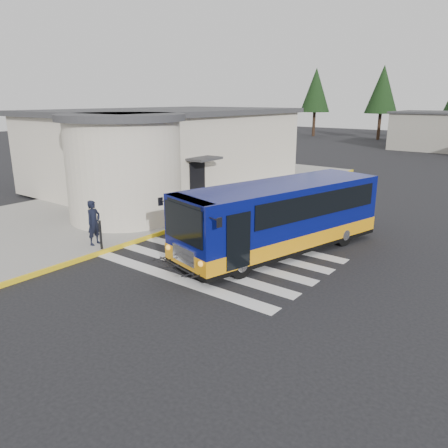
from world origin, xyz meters
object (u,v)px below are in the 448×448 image
Objects in this scene: pedestrian_a at (94,223)px; bollard at (101,235)px; transit_bus at (280,220)px; pedestrian_b at (127,206)px.

bollard is (0.66, -0.21, -0.31)m from pedestrian_a.
pedestrian_a is (-5.86, -4.01, -0.23)m from transit_bus.
pedestrian_b is at bearing -153.39° from transit_bus.
transit_bus is at bearing -64.87° from pedestrian_a.
pedestrian_b is 3.24m from bollard.
transit_bus is 6.72m from bollard.
transit_bus is at bearing 59.48° from pedestrian_b.
bollard is (1.70, -2.73, -0.33)m from pedestrian_b.
bollard is (-5.20, -4.22, -0.54)m from transit_bus.
pedestrian_a is 0.98× the size of pedestrian_b.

